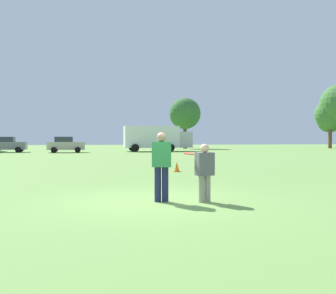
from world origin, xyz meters
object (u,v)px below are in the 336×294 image
at_px(parked_car_center, 66,145).
at_px(box_truck, 156,137).
at_px(traffic_cone, 177,167).
at_px(player_thrower, 161,163).
at_px(frisbee, 189,154).
at_px(parked_car_mid_left, 7,144).
at_px(player_defender, 205,170).

xyz_separation_m(parked_car_center, box_truck, (10.91, 2.46, 0.83)).
bearing_deg(traffic_cone, box_truck, 83.19).
distance_m(player_thrower, traffic_cone, 8.89).
distance_m(frisbee, box_truck, 39.46).
bearing_deg(player_thrower, parked_car_mid_left, 107.10).
bearing_deg(traffic_cone, parked_car_mid_left, 115.08).
relative_size(traffic_cone, parked_car_center, 0.11).
bearing_deg(parked_car_center, player_defender, -80.59).
xyz_separation_m(frisbee, box_truck, (5.11, 39.13, 0.57)).
bearing_deg(player_defender, player_thrower, 166.78).
distance_m(player_defender, frisbee, 0.59).
bearing_deg(player_defender, parked_car_mid_left, 108.38).
bearing_deg(player_thrower, player_defender, -13.22).
xyz_separation_m(player_thrower, traffic_cone, (2.16, 8.59, -0.73)).
distance_m(traffic_cone, parked_car_center, 29.06).
relative_size(parked_car_mid_left, parked_car_center, 1.00).
relative_size(traffic_cone, parked_car_mid_left, 0.11).
relative_size(player_thrower, box_truck, 0.20).
distance_m(player_thrower, frisbee, 0.74).
bearing_deg(parked_car_center, frisbee, -81.01).
height_order(player_defender, frisbee, player_defender).
height_order(traffic_cone, parked_car_center, parked_car_center).
xyz_separation_m(frisbee, parked_car_center, (-5.80, 36.67, -0.26)).
bearing_deg(box_truck, frisbee, -97.44).
bearing_deg(frisbee, player_thrower, -175.14).
bearing_deg(player_thrower, frisbee, 4.86).
relative_size(player_defender, traffic_cone, 2.97).
height_order(frisbee, parked_car_center, parked_car_center).
height_order(parked_car_center, box_truck, box_truck).
height_order(player_thrower, box_truck, box_truck).
bearing_deg(parked_car_mid_left, player_defender, -71.62).
distance_m(traffic_cone, parked_car_mid_left, 33.08).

